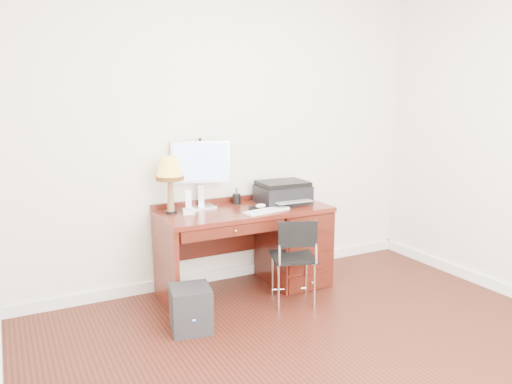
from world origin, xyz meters
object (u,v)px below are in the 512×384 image
desk (276,241)px  equipment_box (191,309)px  phone (188,207)px  leg_lamp (170,172)px  chair (297,252)px  printer (283,192)px  monitor (200,166)px

desk → equipment_box: desk is taller
equipment_box → phone: bearing=81.2°
desk → leg_lamp: size_ratio=3.12×
phone → equipment_box: 0.88m
leg_lamp → chair: bearing=-35.6°
printer → monitor: bearing=168.2°
leg_lamp → equipment_box: bearing=-97.0°
chair → equipment_box: bearing=-157.6°
leg_lamp → monitor: bearing=17.7°
monitor → printer: monitor is taller
phone → equipment_box: size_ratio=0.59×
monitor → leg_lamp: monitor is taller
phone → equipment_box: (-0.21, -0.57, -0.64)m
desk → chair: desk is taller
chair → equipment_box: 0.99m
desk → equipment_box: bearing=-152.9°
desk → printer: 0.45m
desk → monitor: size_ratio=2.55×
desk → leg_lamp: (-0.94, 0.14, 0.69)m
monitor → printer: size_ratio=1.26×
leg_lamp → phone: leg_lamp is taller
chair → equipment_box: chair is taller
printer → chair: 0.69m
monitor → phone: 0.40m
equipment_box → chair: bearing=13.4°
equipment_box → monitor: bearing=74.1°
chair → leg_lamp: bearing=164.4°
monitor → leg_lamp: bearing=-146.5°
desk → phone: 0.91m
chair → printer: bearing=92.1°
printer → equipment_box: size_ratio=1.38×
printer → equipment_box: printer is taller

